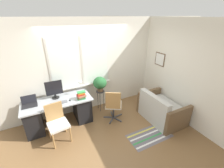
{
  "coord_description": "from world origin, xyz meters",
  "views": [
    {
      "loc": [
        -1.24,
        -3.21,
        2.73
      ],
      "look_at": [
        0.47,
        0.18,
        0.98
      ],
      "focal_mm": 24.0,
      "sensor_mm": 36.0,
      "label": 1
    }
  ],
  "objects_px": {
    "laptop": "(29,103)",
    "couch_loveseat": "(161,110)",
    "plant_stand": "(100,94)",
    "potted_plant": "(100,83)",
    "mouse": "(70,100)",
    "office_chair_swivel": "(113,105)",
    "monitor": "(54,89)",
    "book_stack": "(81,96)",
    "desk_lamp": "(81,86)",
    "keyboard": "(59,103)",
    "desk_chair_wooden": "(57,122)"
  },
  "relations": [
    {
      "from": "desk_lamp",
      "to": "book_stack",
      "type": "bearing_deg",
      "value": -105.79
    },
    {
      "from": "laptop",
      "to": "mouse",
      "type": "bearing_deg",
      "value": -14.68
    },
    {
      "from": "desk_lamp",
      "to": "mouse",
      "type": "bearing_deg",
      "value": -151.54
    },
    {
      "from": "book_stack",
      "to": "desk_chair_wooden",
      "type": "xyz_separation_m",
      "value": [
        -0.7,
        -0.35,
        -0.35
      ]
    },
    {
      "from": "couch_loveseat",
      "to": "keyboard",
      "type": "bearing_deg",
      "value": 70.63
    },
    {
      "from": "office_chair_swivel",
      "to": "monitor",
      "type": "bearing_deg",
      "value": 5.38
    },
    {
      "from": "desk_lamp",
      "to": "plant_stand",
      "type": "xyz_separation_m",
      "value": [
        0.6,
        0.11,
        -0.43
      ]
    },
    {
      "from": "monitor",
      "to": "desk_lamp",
      "type": "xyz_separation_m",
      "value": [
        0.66,
        -0.13,
        0.02
      ]
    },
    {
      "from": "keyboard",
      "to": "laptop",
      "type": "bearing_deg",
      "value": 159.68
    },
    {
      "from": "couch_loveseat",
      "to": "plant_stand",
      "type": "relative_size",
      "value": 1.88
    },
    {
      "from": "desk_lamp",
      "to": "plant_stand",
      "type": "distance_m",
      "value": 0.75
    },
    {
      "from": "couch_loveseat",
      "to": "mouse",
      "type": "bearing_deg",
      "value": 68.55
    },
    {
      "from": "office_chair_swivel",
      "to": "laptop",
      "type": "bearing_deg",
      "value": 14.57
    },
    {
      "from": "potted_plant",
      "to": "desk_lamp",
      "type": "bearing_deg",
      "value": -169.96
    },
    {
      "from": "keyboard",
      "to": "book_stack",
      "type": "distance_m",
      "value": 0.57
    },
    {
      "from": "monitor",
      "to": "potted_plant",
      "type": "xyz_separation_m",
      "value": [
        1.26,
        -0.02,
        -0.07
      ]
    },
    {
      "from": "potted_plant",
      "to": "monitor",
      "type": "bearing_deg",
      "value": 179.14
    },
    {
      "from": "keyboard",
      "to": "desk_chair_wooden",
      "type": "bearing_deg",
      "value": -109.12
    },
    {
      "from": "laptop",
      "to": "office_chair_swivel",
      "type": "height_order",
      "value": "office_chair_swivel"
    },
    {
      "from": "desk_chair_wooden",
      "to": "monitor",
      "type": "bearing_deg",
      "value": 74.13
    },
    {
      "from": "laptop",
      "to": "office_chair_swivel",
      "type": "bearing_deg",
      "value": -16.09
    },
    {
      "from": "mouse",
      "to": "potted_plant",
      "type": "relative_size",
      "value": 0.13
    },
    {
      "from": "couch_loveseat",
      "to": "monitor",
      "type": "bearing_deg",
      "value": 64.87
    },
    {
      "from": "mouse",
      "to": "potted_plant",
      "type": "xyz_separation_m",
      "value": [
        0.96,
        0.3,
        0.16
      ]
    },
    {
      "from": "desk_lamp",
      "to": "couch_loveseat",
      "type": "relative_size",
      "value": 0.33
    },
    {
      "from": "laptop",
      "to": "potted_plant",
      "type": "distance_m",
      "value": 1.89
    },
    {
      "from": "monitor",
      "to": "couch_loveseat",
      "type": "bearing_deg",
      "value": -25.13
    },
    {
      "from": "laptop",
      "to": "couch_loveseat",
      "type": "distance_m",
      "value": 3.45
    },
    {
      "from": "monitor",
      "to": "plant_stand",
      "type": "height_order",
      "value": "monitor"
    },
    {
      "from": "book_stack",
      "to": "desk_chair_wooden",
      "type": "bearing_deg",
      "value": -153.64
    },
    {
      "from": "potted_plant",
      "to": "book_stack",
      "type": "bearing_deg",
      "value": -153.63
    },
    {
      "from": "book_stack",
      "to": "couch_loveseat",
      "type": "xyz_separation_m",
      "value": [
        2.0,
        -0.87,
        -0.54
      ]
    },
    {
      "from": "desk_lamp",
      "to": "office_chair_swivel",
      "type": "distance_m",
      "value": 1.03
    },
    {
      "from": "laptop",
      "to": "couch_loveseat",
      "type": "xyz_separation_m",
      "value": [
        3.22,
        -1.14,
        -0.49
      ]
    },
    {
      "from": "office_chair_swivel",
      "to": "potted_plant",
      "type": "relative_size",
      "value": 2.11
    },
    {
      "from": "office_chair_swivel",
      "to": "desk_chair_wooden",
      "type": "bearing_deg",
      "value": 32.27
    },
    {
      "from": "keyboard",
      "to": "plant_stand",
      "type": "bearing_deg",
      "value": 13.55
    },
    {
      "from": "desk_lamp",
      "to": "couch_loveseat",
      "type": "bearing_deg",
      "value": -29.43
    },
    {
      "from": "office_chair_swivel",
      "to": "plant_stand",
      "type": "distance_m",
      "value": 0.65
    },
    {
      "from": "monitor",
      "to": "couch_loveseat",
      "type": "height_order",
      "value": "monitor"
    },
    {
      "from": "mouse",
      "to": "book_stack",
      "type": "height_order",
      "value": "book_stack"
    },
    {
      "from": "mouse",
      "to": "desk_chair_wooden",
      "type": "height_order",
      "value": "desk_chair_wooden"
    },
    {
      "from": "plant_stand",
      "to": "potted_plant",
      "type": "relative_size",
      "value": 1.46
    },
    {
      "from": "mouse",
      "to": "office_chair_swivel",
      "type": "bearing_deg",
      "value": -17.29
    },
    {
      "from": "monitor",
      "to": "couch_loveseat",
      "type": "xyz_separation_m",
      "value": [
        2.6,
        -1.22,
        -0.7
      ]
    },
    {
      "from": "laptop",
      "to": "plant_stand",
      "type": "xyz_separation_m",
      "value": [
        1.88,
        0.06,
        -0.21
      ]
    },
    {
      "from": "desk_chair_wooden",
      "to": "laptop",
      "type": "bearing_deg",
      "value": 122.17
    },
    {
      "from": "keyboard",
      "to": "potted_plant",
      "type": "xyz_separation_m",
      "value": [
        1.23,
        0.3,
        0.17
      ]
    },
    {
      "from": "monitor",
      "to": "office_chair_swivel",
      "type": "distance_m",
      "value": 1.61
    },
    {
      "from": "laptop",
      "to": "potted_plant",
      "type": "relative_size",
      "value": 0.76
    }
  ]
}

